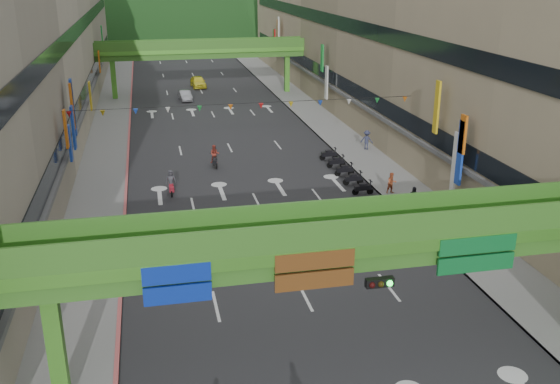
{
  "coord_description": "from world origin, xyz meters",
  "views": [
    {
      "loc": [
        -7.04,
        -14.86,
        15.69
      ],
      "look_at": [
        0.0,
        18.0,
        3.5
      ],
      "focal_mm": 40.0,
      "sensor_mm": 36.0,
      "label": 1
    }
  ],
  "objects_px": {
    "overpass_near": "(373,259)",
    "scooter_rider_mid": "(215,156)",
    "pedestrian_red": "(392,185)",
    "car_silver": "(185,96)",
    "car_yellow": "(198,82)"
  },
  "relations": [
    {
      "from": "overpass_near",
      "to": "scooter_rider_mid",
      "type": "xyz_separation_m",
      "value": [
        -2.91,
        29.16,
        -4.25
      ]
    },
    {
      "from": "overpass_near",
      "to": "pedestrian_red",
      "type": "xyz_separation_m",
      "value": [
        8.87,
        19.72,
        -4.43
      ]
    },
    {
      "from": "car_silver",
      "to": "overpass_near",
      "type": "bearing_deg",
      "value": -91.93
    },
    {
      "from": "car_yellow",
      "to": "pedestrian_red",
      "type": "relative_size",
      "value": 2.9
    },
    {
      "from": "car_silver",
      "to": "scooter_rider_mid",
      "type": "bearing_deg",
      "value": -94.28
    },
    {
      "from": "overpass_near",
      "to": "car_yellow",
      "type": "bearing_deg",
      "value": 90.92
    },
    {
      "from": "overpass_near",
      "to": "pedestrian_red",
      "type": "relative_size",
      "value": 17.95
    },
    {
      "from": "overpass_near",
      "to": "car_yellow",
      "type": "distance_m",
      "value": 65.84
    },
    {
      "from": "car_yellow",
      "to": "pedestrian_red",
      "type": "height_order",
      "value": "pedestrian_red"
    },
    {
      "from": "scooter_rider_mid",
      "to": "pedestrian_red",
      "type": "height_order",
      "value": "scooter_rider_mid"
    },
    {
      "from": "scooter_rider_mid",
      "to": "car_silver",
      "type": "bearing_deg",
      "value": 91.09
    },
    {
      "from": "car_silver",
      "to": "car_yellow",
      "type": "relative_size",
      "value": 0.84
    },
    {
      "from": "car_silver",
      "to": "pedestrian_red",
      "type": "xyz_separation_m",
      "value": [
        12.3,
        -37.32,
        0.16
      ]
    },
    {
      "from": "pedestrian_red",
      "to": "car_yellow",
      "type": "bearing_deg",
      "value": 97.12
    },
    {
      "from": "overpass_near",
      "to": "scooter_rider_mid",
      "type": "bearing_deg",
      "value": 95.69
    }
  ]
}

